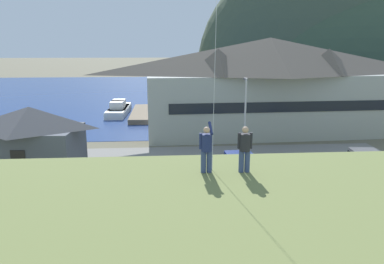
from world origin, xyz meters
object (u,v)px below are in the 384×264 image
object	(u,v)px
storage_shed_near_lot	(32,139)
person_kite_flyer	(206,148)
moored_boat_wharfside	(118,110)
parked_car_front_row_end	(365,160)
moored_boat_outer_mooring	(165,114)
moored_boat_inner_slip	(120,109)
parking_light_pole	(245,114)
harbor_lodge	(269,84)
person_companion	(245,148)
wharf_dock	(143,113)
parked_car_front_row_silver	(100,202)
parked_car_front_row_red	(240,163)

from	to	relation	value
storage_shed_near_lot	person_kite_flyer	size ratio (longest dim) A/B	4.51
moored_boat_wharfside	parked_car_front_row_end	size ratio (longest dim) A/B	1.96
storage_shed_near_lot	moored_boat_outer_mooring	xyz separation A→B (m)	(10.79, 21.50, -2.11)
moored_boat_inner_slip	parking_light_pole	xyz separation A→B (m)	(14.14, -24.70, 3.58)
harbor_lodge	person_companion	xyz separation A→B (m)	(-9.09, -28.88, 0.66)
moored_boat_wharfside	person_kite_flyer	bearing A→B (deg)	-78.39
parked_car_front_row_end	person_companion	world-z (taller)	person_companion
harbor_lodge	moored_boat_inner_slip	xyz separation A→B (m)	(-19.08, 14.50, -5.13)
moored_boat_inner_slip	parking_light_pole	world-z (taller)	parking_light_pole
storage_shed_near_lot	wharf_dock	world-z (taller)	storage_shed_near_lot
harbor_lodge	parking_light_pole	world-z (taller)	harbor_lodge
moored_boat_wharfside	moored_boat_outer_mooring	size ratio (longest dim) A/B	1.37
parking_light_pole	moored_boat_inner_slip	bearing A→B (deg)	119.78
moored_boat_inner_slip	person_kite_flyer	world-z (taller)	person_kite_flyer
wharf_dock	moored_boat_inner_slip	bearing A→B (deg)	147.02
storage_shed_near_lot	person_companion	size ratio (longest dim) A/B	4.82
moored_boat_outer_mooring	wharf_dock	bearing A→B (deg)	140.23
moored_boat_wharfside	person_companion	bearing A→B (deg)	-76.56
harbor_lodge	parked_car_front_row_silver	xyz separation A→B (m)	(-16.01, -21.03, -4.79)
wharf_dock	moored_boat_outer_mooring	xyz separation A→B (m)	(3.30, -2.75, 0.37)
person_companion	person_kite_flyer	bearing A→B (deg)	177.26
moored_boat_outer_mooring	parking_light_pole	xyz separation A→B (m)	(7.14, -19.55, 3.58)
moored_boat_outer_mooring	person_companion	size ratio (longest dim) A/B	3.58
harbor_lodge	moored_boat_wharfside	distance (m)	23.70
moored_boat_wharfside	moored_boat_outer_mooring	xyz separation A→B (m)	(7.02, -3.70, -0.00)
moored_boat_outer_mooring	parked_car_front_row_end	bearing A→B (deg)	-55.28
parked_car_front_row_end	moored_boat_outer_mooring	bearing A→B (deg)	124.72
harbor_lodge	parked_car_front_row_end	xyz separation A→B (m)	(4.26, -14.24, -4.79)
moored_boat_inner_slip	parked_car_front_row_end	size ratio (longest dim) A/B	1.93
parked_car_front_row_end	wharf_dock	bearing A→B (deg)	126.72
moored_boat_inner_slip	person_kite_flyer	bearing A→B (deg)	-78.80
wharf_dock	moored_boat_outer_mooring	world-z (taller)	moored_boat_outer_mooring
harbor_lodge	parked_car_front_row_end	bearing A→B (deg)	-73.34
parked_car_front_row_silver	moored_boat_inner_slip	bearing A→B (deg)	94.94
harbor_lodge	person_kite_flyer	world-z (taller)	harbor_lodge
harbor_lodge	person_companion	bearing A→B (deg)	-107.46
parked_car_front_row_red	moored_boat_wharfside	bearing A→B (deg)	115.37
moored_boat_outer_mooring	person_companion	bearing A→B (deg)	-85.52
parked_car_front_row_end	harbor_lodge	bearing A→B (deg)	106.66
storage_shed_near_lot	wharf_dock	xyz separation A→B (m)	(7.49, 24.25, -2.48)
parked_car_front_row_silver	moored_boat_outer_mooring	bearing A→B (deg)	82.63
moored_boat_wharfside	parked_car_front_row_red	distance (m)	30.26
moored_boat_wharfside	parked_car_front_row_silver	xyz separation A→B (m)	(3.10, -34.07, 0.34)
moored_boat_outer_mooring	parked_car_front_row_silver	bearing A→B (deg)	-97.37
person_kite_flyer	person_companion	bearing A→B (deg)	-2.74
moored_boat_wharfside	person_companion	distance (m)	43.50
moored_boat_wharfside	moored_boat_inner_slip	size ratio (longest dim) A/B	1.02
moored_boat_outer_mooring	person_companion	distance (m)	38.79
harbor_lodge	wharf_dock	world-z (taller)	harbor_lodge
wharf_dock	parked_car_front_row_end	xyz separation A→B (m)	(19.64, -26.33, 0.71)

